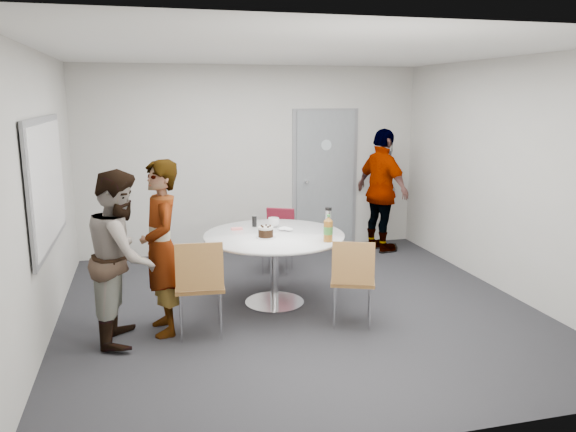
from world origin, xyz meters
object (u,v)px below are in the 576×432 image
object	(u,v)px
door	(325,179)
person_left	(122,256)
person_main	(162,248)
chair_far	(279,233)
table	(276,244)
chair_near_right	(353,274)
chair_near_left	(200,279)
person_right	(382,191)
whiteboard	(47,183)

from	to	relation	value
door	person_left	world-z (taller)	door
person_main	person_left	distance (m)	0.37
chair_far	door	bearing A→B (deg)	-105.01
person_main	person_left	bearing A→B (deg)	-86.24
table	chair_near_right	size ratio (longest dim) A/B	1.70
table	chair_far	bearing A→B (deg)	75.20
chair_near_right	chair_far	distance (m)	2.03
chair_near_left	person_right	size ratio (longest dim) A/B	0.53
chair_far	person_left	world-z (taller)	person_left
table	person_main	size ratio (longest dim) A/B	0.90
chair_far	person_right	bearing A→B (deg)	-134.92
table	chair_far	xyz separation A→B (m)	(0.32, 1.20, -0.19)
chair_near_left	chair_far	size ratio (longest dim) A/B	1.17
chair_near_left	chair_near_right	world-z (taller)	chair_near_left
chair_near_right	person_left	bearing A→B (deg)	-165.84
person_left	person_right	distance (m)	4.26
chair_near_left	person_main	distance (m)	0.48
chair_near_right	person_main	world-z (taller)	person_main
person_main	person_right	size ratio (longest dim) A/B	0.93
chair_near_right	person_left	xyz separation A→B (m)	(-2.18, 0.27, 0.26)
whiteboard	table	size ratio (longest dim) A/B	1.24
person_main	door	bearing A→B (deg)	129.18
person_left	person_right	bearing A→B (deg)	-52.43
table	person_right	bearing A→B (deg)	40.99
whiteboard	chair_near_right	size ratio (longest dim) A/B	2.11
chair_near_right	person_main	size ratio (longest dim) A/B	0.53
whiteboard	chair_far	xyz separation A→B (m)	(2.58, 1.21, -0.95)
door	chair_far	world-z (taller)	door
door	chair_far	bearing A→B (deg)	-132.34
chair_far	person_right	size ratio (longest dim) A/B	0.45
person_left	person_right	xyz separation A→B (m)	(3.60, 2.28, 0.10)
person_main	person_left	xyz separation A→B (m)	(-0.36, -0.08, -0.03)
door	chair_near_right	size ratio (longest dim) A/B	2.36
chair_near_left	person_main	world-z (taller)	person_main
whiteboard	person_main	xyz separation A→B (m)	(1.03, -0.45, -0.61)
chair_near_right	person_main	distance (m)	1.87
whiteboard	person_right	distance (m)	4.65
chair_near_right	person_right	bearing A→B (deg)	82.22
person_right	chair_near_left	bearing A→B (deg)	113.96
whiteboard	chair_far	bearing A→B (deg)	25.09
whiteboard	door	bearing A→B (deg)	32.66
chair_far	person_main	distance (m)	2.30
door	table	xyz separation A→B (m)	(-1.29, -2.28, -0.34)
door	whiteboard	bearing A→B (deg)	-147.34
whiteboard	chair_far	distance (m)	3.01
door	whiteboard	world-z (taller)	door
door	person_right	bearing A→B (deg)	-36.80
whiteboard	table	bearing A→B (deg)	0.17
chair_far	person_main	world-z (taller)	person_main
door	table	world-z (taller)	door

